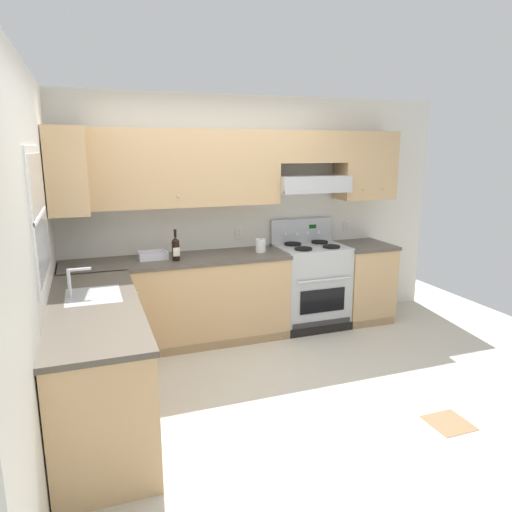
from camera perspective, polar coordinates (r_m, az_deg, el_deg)
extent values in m
plane|color=beige|center=(4.13, 0.28, -16.00)|extent=(7.04, 7.04, 0.00)
cube|color=olive|center=(3.99, 22.22, -18.11)|extent=(0.30, 0.30, 0.01)
cube|color=silver|center=(5.35, -1.07, 5.12)|extent=(4.68, 0.12, 2.55)
cube|color=tan|center=(4.86, -9.88, 10.38)|extent=(2.17, 0.34, 0.76)
cube|color=tan|center=(5.68, 13.07, 10.57)|extent=(0.66, 0.34, 0.76)
cube|color=tan|center=(5.32, 6.41, 12.94)|extent=(0.80, 0.34, 0.34)
cube|color=#B7BABC|center=(5.30, 6.49, 8.72)|extent=(0.80, 0.46, 0.17)
cube|color=#B7BABC|center=(5.11, 7.57, 7.70)|extent=(0.80, 0.03, 0.04)
sphere|color=silver|center=(4.70, -9.37, 7.14)|extent=(0.02, 0.02, 0.02)
sphere|color=silver|center=(5.48, 12.82, 7.78)|extent=(0.02, 0.02, 0.02)
sphere|color=silver|center=(5.62, 15.04, 7.78)|extent=(0.02, 0.02, 0.02)
cube|color=silver|center=(5.27, -2.08, 2.86)|extent=(0.08, 0.01, 0.12)
cube|color=silver|center=(5.26, -2.07, 3.08)|extent=(0.03, 0.00, 0.03)
cube|color=silver|center=(5.27, -2.06, 2.61)|extent=(0.03, 0.00, 0.03)
cube|color=silver|center=(5.84, 10.92, 3.60)|extent=(0.08, 0.01, 0.12)
cube|color=silver|center=(5.83, 10.96, 3.81)|extent=(0.03, 0.00, 0.03)
cube|color=silver|center=(5.84, 10.94, 3.38)|extent=(0.03, 0.00, 0.03)
cube|color=silver|center=(3.59, -25.39, 0.05)|extent=(0.12, 4.00, 2.55)
cube|color=white|center=(3.53, -24.93, 4.45)|extent=(0.04, 1.00, 0.92)
cube|color=white|center=(3.53, -24.61, 4.48)|extent=(0.01, 0.90, 0.82)
cube|color=white|center=(3.53, -24.56, 4.48)|extent=(0.01, 0.90, 0.02)
cube|color=tan|center=(4.60, -21.82, 9.54)|extent=(0.34, 0.64, 0.76)
cube|color=tan|center=(4.97, -9.20, -5.60)|extent=(2.24, 0.61, 0.87)
cube|color=#51493F|center=(4.84, -9.39, -0.49)|extent=(2.26, 0.63, 0.04)
cube|color=tan|center=(5.75, 12.63, -3.20)|extent=(0.57, 0.61, 0.87)
cube|color=#51493F|center=(5.64, 12.85, 1.25)|extent=(0.59, 0.63, 0.04)
cube|color=black|center=(5.01, -0.77, -10.03)|extent=(3.54, 0.06, 0.09)
sphere|color=silver|center=(4.54, -14.13, -4.38)|extent=(0.03, 0.03, 0.03)
sphere|color=silver|center=(5.48, 15.27, -1.49)|extent=(0.03, 0.03, 0.03)
cube|color=tan|center=(3.73, -18.40, -12.52)|extent=(0.61, 1.89, 0.87)
cube|color=#51493F|center=(3.56, -18.92, -5.88)|extent=(0.63, 1.91, 0.04)
cube|color=black|center=(3.92, -13.78, -17.35)|extent=(0.06, 1.85, 0.09)
cube|color=#999B9E|center=(3.79, -19.03, -4.55)|extent=(0.40, 0.48, 0.01)
cube|color=#28282B|center=(3.81, -18.95, -5.58)|extent=(0.34, 0.42, 0.14)
cylinder|color=silver|center=(3.76, -21.59, -3.08)|extent=(0.03, 0.03, 0.22)
cylinder|color=silver|center=(3.73, -20.49, -1.51)|extent=(0.16, 0.02, 0.02)
cube|color=#B7BABC|center=(5.43, 6.60, -3.71)|extent=(0.76, 0.58, 0.91)
cube|color=black|center=(5.20, 8.03, -5.37)|extent=(0.53, 0.01, 0.26)
cylinder|color=silver|center=(5.11, 8.24, -2.88)|extent=(0.65, 0.02, 0.02)
cube|color=#333333|center=(5.29, 7.93, -8.30)|extent=(0.70, 0.01, 0.11)
cube|color=#B7BABC|center=(5.31, 6.73, 1.09)|extent=(0.76, 0.58, 0.02)
cube|color=#B7BABC|center=(5.53, 5.51, 3.01)|extent=(0.76, 0.04, 0.29)
cube|color=#053F0C|center=(5.56, 6.84, 3.56)|extent=(0.09, 0.01, 0.04)
cylinder|color=black|center=(5.11, 5.73, 0.87)|extent=(0.19, 0.19, 0.02)
cylinder|color=black|center=(5.11, 5.73, 0.80)|extent=(0.07, 0.07, 0.01)
cylinder|color=black|center=(5.27, 9.07, 1.12)|extent=(0.19, 0.19, 0.02)
cylinder|color=black|center=(5.27, 9.07, 1.06)|extent=(0.07, 0.07, 0.01)
cylinder|color=black|center=(5.36, 4.44, 1.45)|extent=(0.19, 0.19, 0.02)
cylinder|color=black|center=(5.36, 4.44, 1.39)|extent=(0.07, 0.07, 0.01)
cylinder|color=black|center=(5.51, 7.67, 1.68)|extent=(0.19, 0.19, 0.02)
cylinder|color=black|center=(5.51, 7.67, 1.62)|extent=(0.07, 0.07, 0.01)
cylinder|color=white|center=(5.43, 3.59, 2.60)|extent=(0.04, 0.02, 0.04)
cylinder|color=white|center=(5.49, 4.94, 2.68)|extent=(0.04, 0.02, 0.04)
cylinder|color=white|center=(5.55, 6.26, 2.76)|extent=(0.04, 0.02, 0.04)
cylinder|color=white|center=(5.61, 7.56, 2.84)|extent=(0.04, 0.02, 0.04)
cylinder|color=black|center=(4.72, -9.65, 0.62)|extent=(0.07, 0.07, 0.20)
cone|color=black|center=(4.70, -9.70, 2.02)|extent=(0.07, 0.07, 0.04)
cylinder|color=black|center=(4.69, -9.73, 2.70)|extent=(0.03, 0.03, 0.08)
cylinder|color=black|center=(4.68, -9.74, 3.04)|extent=(0.03, 0.03, 0.02)
cube|color=silver|center=(4.68, -9.56, 0.48)|extent=(0.07, 0.00, 0.09)
cube|color=silver|center=(4.87, -12.31, -0.22)|extent=(0.23, 0.18, 0.02)
cube|color=silver|center=(4.76, -12.15, -0.16)|extent=(0.28, 0.01, 0.07)
cube|color=silver|center=(4.96, -12.49, 0.35)|extent=(0.28, 0.01, 0.07)
cube|color=silver|center=(4.85, -13.90, -0.02)|extent=(0.01, 0.20, 0.07)
cube|color=silver|center=(4.88, -10.76, 0.22)|extent=(0.01, 0.20, 0.07)
cylinder|color=white|center=(5.05, 0.57, 1.26)|extent=(0.11, 0.11, 0.14)
cylinder|color=#9E7A51|center=(5.04, 0.57, 2.01)|extent=(0.04, 0.04, 0.01)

